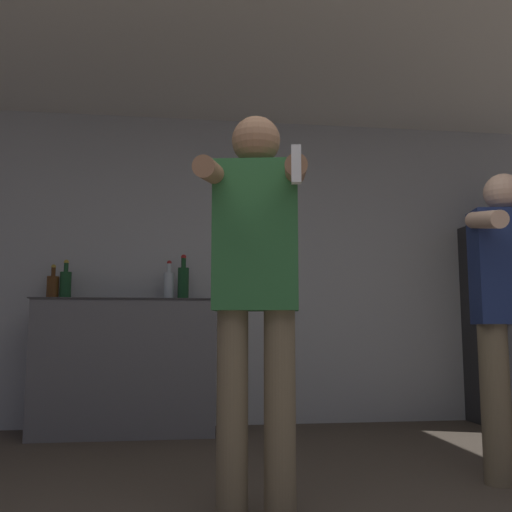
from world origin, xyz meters
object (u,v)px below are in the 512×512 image
at_px(bottle_green_wine, 169,285).
at_px(bottle_dark_rum, 183,282).
at_px(person_man_side, 510,309).
at_px(bottle_amber_bourbon, 65,284).
at_px(person_woman_foreground, 256,278).
at_px(bottle_short_whiskey, 53,286).

distance_m(bottle_green_wine, bottle_dark_rum, 0.11).
xyz_separation_m(bottle_green_wine, person_man_side, (1.79, -1.74, -0.24)).
xyz_separation_m(bottle_amber_bourbon, person_woman_foreground, (1.20, -2.11, -0.12)).
bearing_deg(bottle_amber_bourbon, person_woman_foreground, -60.45).
relative_size(person_woman_foreground, person_man_side, 1.07).
bearing_deg(bottle_short_whiskey, bottle_amber_bourbon, 0.00).
bearing_deg(bottle_green_wine, bottle_dark_rum, 0.00).
bearing_deg(bottle_amber_bourbon, person_man_side, -34.01).
distance_m(person_woman_foreground, person_man_side, 1.43).
relative_size(bottle_short_whiskey, bottle_green_wine, 0.86).
distance_m(bottle_short_whiskey, bottle_dark_rum, 0.99).
distance_m(bottle_short_whiskey, bottle_green_wine, 0.88).
bearing_deg(bottle_short_whiskey, person_woman_foreground, -58.57).
distance_m(bottle_amber_bourbon, person_woman_foreground, 2.43).
relative_size(bottle_green_wine, bottle_dark_rum, 0.87).
distance_m(bottle_green_wine, person_man_side, 2.51).
relative_size(bottle_green_wine, person_man_side, 0.20).
height_order(bottle_dark_rum, person_woman_foreground, person_woman_foreground).
xyz_separation_m(bottle_amber_bourbon, bottle_dark_rum, (0.90, 0.00, 0.03)).
xyz_separation_m(bottle_green_wine, bottle_dark_rum, (0.11, 0.00, 0.02)).
bearing_deg(bottle_dark_rum, bottle_amber_bourbon, 180.00).
bearing_deg(bottle_dark_rum, bottle_green_wine, 180.00).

